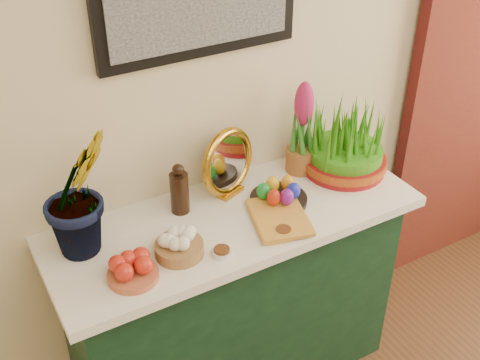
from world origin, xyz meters
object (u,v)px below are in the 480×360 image
Objects in this scene: hyacinth_green at (76,174)px; wheatgrass_sabzeh at (346,143)px; mirror at (228,163)px; sideboard at (234,304)px; book at (253,221)px.

hyacinth_green is 1.71× the size of wheatgrass_sabzeh.
mirror is at bearing -8.64° from hyacinth_green.
hyacinth_green is at bearing 177.92° from wheatgrass_sabzeh.
wheatgrass_sabzeh is (0.54, 0.04, 0.59)m from sideboard.
wheatgrass_sabzeh is (1.07, -0.04, -0.17)m from hyacinth_green.
wheatgrass_sabzeh is at bearing -10.69° from mirror.
mirror is 1.07× the size of book.
wheatgrass_sabzeh is at bearing -16.05° from hyacinth_green.
wheatgrass_sabzeh is at bearing 30.91° from book.
book reaches higher than sideboard.
book is at bearing -31.60° from hyacinth_green.
book is at bearing -165.02° from wheatgrass_sabzeh.
hyacinth_green is at bearing 171.04° from sideboard.
sideboard is 2.19× the size of hyacinth_green.
mirror is (0.58, 0.05, -0.17)m from hyacinth_green.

